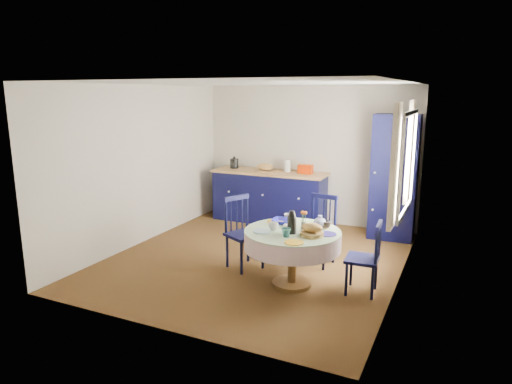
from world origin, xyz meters
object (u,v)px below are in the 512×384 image
Objects in this scene: cobalt_bowl at (282,221)px; dining_table at (293,240)px; chair_left at (243,232)px; mug_c at (326,225)px; kitchen_counter at (269,196)px; chair_far at (319,230)px; mug_d at (288,217)px; pantry_cabinet at (394,177)px; mug_a at (274,226)px; mug_b at (286,233)px; chair_right at (366,258)px.

dining_table is at bearing -42.91° from cobalt_bowl.
chair_left is 1.21m from mug_c.
kitchen_counter is at bearing 127.63° from mug_c.
mug_d is at bearing -112.42° from chair_far.
cobalt_bowl is at bearing -116.59° from pantry_cabinet.
cobalt_bowl is at bearing 92.94° from mug_a.
mug_a is at bearing -94.27° from chair_left.
chair_left is (0.58, -2.26, 0.01)m from kitchen_counter.
chair_left is at bearing 146.37° from mug_b.
mug_a is at bearing -147.67° from mug_c.
kitchen_counter is 2.20× the size of chair_far.
pantry_cabinet is 8.20× the size of cobalt_bowl.
chair_far is at bearing -135.45° from chair_right.
kitchen_counter is 19.21× the size of mug_b.
mug_b is (1.44, -2.83, 0.28)m from kitchen_counter.
pantry_cabinet reaches higher than cobalt_bowl.
chair_far is (0.06, 0.89, -0.11)m from dining_table.
cobalt_bowl is (-0.02, 0.31, -0.02)m from mug_a.
chair_right is at bearing -3.52° from cobalt_bowl.
cobalt_bowl is at bearing 117.32° from mug_b.
chair_left is at bearing 160.26° from dining_table.
kitchen_counter is at bearing 116.91° from mug_b.
chair_left is 8.90× the size of mug_b.
chair_right is at bearing -12.16° from mug_d.
chair_left is at bearing 178.98° from mug_c.
dining_table is at bearing 17.53° from mug_a.
dining_table reaches higher than mug_a.
cobalt_bowl is at bearing -175.00° from mug_c.
mug_d is (-1.09, 0.24, 0.31)m from chair_right.
chair_right is 8.14× the size of mug_c.
cobalt_bowl is (-0.58, -0.05, -0.01)m from mug_c.
mug_b reaches higher than cobalt_bowl.
mug_a is at bearing -113.68° from pantry_cabinet.
pantry_cabinet is 1.88m from chair_far.
mug_c is (0.32, 0.55, -0.01)m from mug_b.
chair_right is (1.71, -0.14, -0.05)m from chair_left.
chair_right reaches higher than mug_c.
mug_a is (-1.04, -2.60, -0.25)m from pantry_cabinet.
chair_left is 8.16× the size of mug_a.
pantry_cabinet is 16.79× the size of mug_a.
dining_table is 0.37m from cobalt_bowl.
pantry_cabinet is 2.92m from mug_b.
mug_b is (-0.05, -1.15, 0.28)m from chair_far.
pantry_cabinet is 2.31m from mug_c.
mug_b is (-0.80, -2.79, -0.25)m from pantry_cabinet.
kitchen_counter reaches higher than cobalt_bowl.
cobalt_bowl is (0.60, -0.07, 0.25)m from chair_left.
mug_c is (-0.47, -2.25, -0.26)m from pantry_cabinet.
chair_left reaches higher than mug_a.
kitchen_counter is at bearing 119.13° from dining_table.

